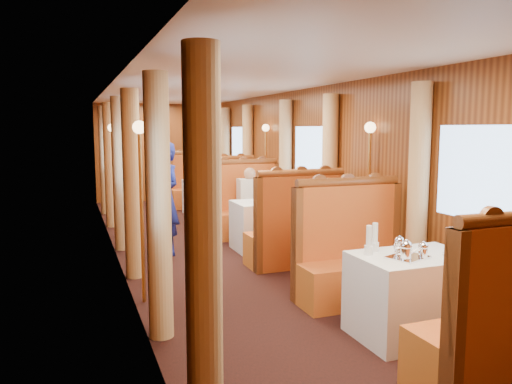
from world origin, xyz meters
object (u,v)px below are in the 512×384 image
teapot_left (406,253)px  steward (165,199)px  teapot_right (423,252)px  rose_vase_mid (268,190)px  table_mid (268,225)px  banquette_mid_aft (246,212)px  banquette_near_fwd (505,334)px  passenger (250,195)px  table_near (413,296)px  banquette_far_fwd (222,201)px  banquette_mid_fwd (296,235)px  fruit_plate (455,253)px  banquette_far_aft (198,189)px  banquette_near_aft (353,262)px  rose_vase_far (208,172)px  table_far (209,197)px  tea_tray (408,257)px  teapot_back (399,247)px

teapot_left → steward: (-1.35, 3.87, 0.02)m
teapot_right → rose_vase_mid: size_ratio=0.39×
table_mid → banquette_mid_aft: (0.00, 1.01, 0.05)m
table_mid → banquette_near_fwd: bearing=-90.0°
steward → passenger: (1.55, 0.57, -0.10)m
table_near → teapot_left: size_ratio=6.32×
banquette_far_fwd → steward: (-1.55, -2.25, 0.42)m
banquette_mid_fwd → fruit_plate: size_ratio=6.55×
banquette_far_aft → passenger: (-0.00, -3.71, 0.32)m
banquette_near_aft → banquette_mid_fwd: (0.00, 1.47, 0.00)m
steward → passenger: 1.66m
table_near → banquette_near_aft: (0.00, 1.01, 0.05)m
fruit_plate → teapot_right: bearing=179.0°
table_near → banquette_mid_fwd: banquette_mid_fwd is taller
rose_vase_mid → rose_vase_far: (-0.03, 3.43, 0.00)m
banquette_far_aft → passenger: size_ratio=1.76×
banquette_far_fwd → teapot_right: banquette_far_fwd is taller
banquette_mid_aft → rose_vase_mid: 1.10m
banquette_near_aft → table_mid: (0.00, 2.49, -0.05)m
table_near → fruit_plate: size_ratio=5.13×
banquette_mid_fwd → passenger: bearing=90.0°
banquette_near_fwd → banquette_far_fwd: 7.00m
banquette_mid_aft → steward: (-1.55, -0.78, 0.42)m
rose_vase_far → rose_vase_mid: bearing=-89.5°
table_near → steward: 4.07m
banquette_near_fwd → table_far: bearing=90.0°
table_near → banquette_far_fwd: (0.00, 5.99, 0.05)m
banquette_mid_fwd → tea_tray: size_ratio=3.94×
banquette_near_fwd → teapot_right: bearing=91.4°
steward → rose_vase_mid: bearing=61.3°
teapot_right → banquette_mid_aft: bearing=65.7°
steward → table_near: bearing=1.1°
rose_vase_mid → passenger: passenger is taller
banquette_far_fwd → teapot_back: (-0.10, -5.89, 0.39)m
banquette_near_aft → passenger: banquette_near_aft is taller
fruit_plate → teapot_back: bearing=150.6°
table_far → banquette_far_aft: bearing=90.0°
table_mid → rose_vase_mid: bearing=66.5°
teapot_right → rose_vase_far: bearing=66.0°
table_near → rose_vase_far: rose_vase_far is taller
table_far → tea_tray: tea_tray is taller
table_far → teapot_right: teapot_right is taller
tea_tray → teapot_right: bearing=-32.3°
steward → banquette_near_aft: bearing=8.3°
teapot_back → rose_vase_far: 6.87m
fruit_plate → rose_vase_mid: rose_vase_mid is taller
table_mid → rose_vase_mid: (0.02, 0.04, 0.55)m
banquette_mid_aft → rose_vase_far: size_ratio=3.72×
passenger → teapot_back: bearing=-91.4°
banquette_near_fwd → steward: (-1.55, 4.75, 0.42)m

